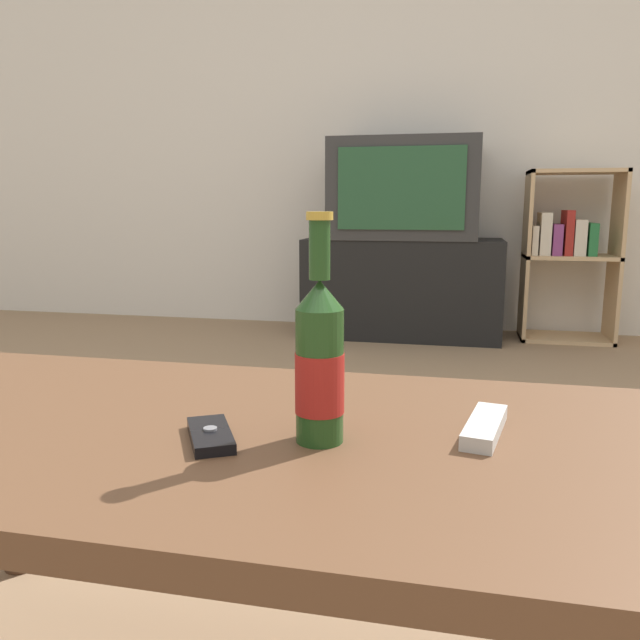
% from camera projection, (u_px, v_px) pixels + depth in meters
% --- Properties ---
extents(back_wall, '(8.00, 0.05, 2.60)m').
position_uv_depth(back_wall, '(418.00, 105.00, 3.59)').
color(back_wall, silver).
rests_on(back_wall, ground_plane).
extents(coffee_table, '(1.32, 0.62, 0.43)m').
position_uv_depth(coffee_table, '(261.00, 471.00, 0.85)').
color(coffee_table, brown).
rests_on(coffee_table, ground_plane).
extents(tv_stand, '(1.08, 0.45, 0.55)m').
position_uv_depth(tv_stand, '(402.00, 288.00, 3.50)').
color(tv_stand, black).
rests_on(tv_stand, ground_plane).
extents(television, '(0.79, 0.47, 0.53)m').
position_uv_depth(television, '(404.00, 189.00, 3.39)').
color(television, '#2D2D2D').
rests_on(television, tv_stand).
extents(bookshelf, '(0.48, 0.30, 0.91)m').
position_uv_depth(bookshelf, '(567.00, 249.00, 3.35)').
color(bookshelf, tan).
rests_on(bookshelf, ground_plane).
extents(beer_bottle, '(0.06, 0.06, 0.29)m').
position_uv_depth(beer_bottle, '(320.00, 362.00, 0.78)').
color(beer_bottle, '#1E4219').
rests_on(beer_bottle, coffee_table).
extents(cell_phone, '(0.10, 0.13, 0.02)m').
position_uv_depth(cell_phone, '(210.00, 435.00, 0.79)').
color(cell_phone, black).
rests_on(cell_phone, coffee_table).
extents(remote_control, '(0.07, 0.15, 0.02)m').
position_uv_depth(remote_control, '(485.00, 427.00, 0.82)').
color(remote_control, beige).
rests_on(remote_control, coffee_table).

